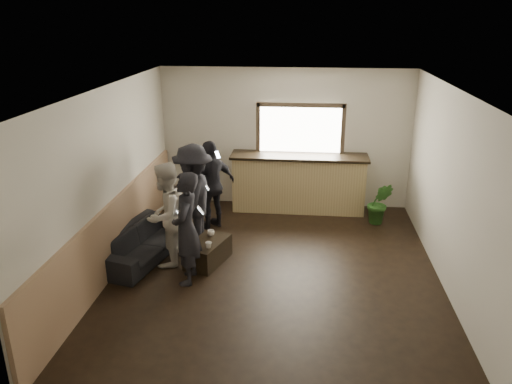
# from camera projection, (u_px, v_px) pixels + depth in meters

# --- Properties ---
(ground) EXTENTS (5.00, 6.00, 0.01)m
(ground) POSITION_uv_depth(u_px,v_px,m) (274.00, 272.00, 7.72)
(ground) COLOR black
(room_shell) EXTENTS (5.01, 6.01, 2.80)m
(room_shell) POSITION_uv_depth(u_px,v_px,m) (225.00, 181.00, 7.30)
(room_shell) COLOR silver
(room_shell) RESTS_ON ground
(bar_counter) EXTENTS (2.70, 0.68, 2.13)m
(bar_counter) POSITION_uv_depth(u_px,v_px,m) (299.00, 179.00, 10.00)
(bar_counter) COLOR tan
(bar_counter) RESTS_ON ground
(sofa) EXTENTS (1.15, 1.99, 0.55)m
(sofa) POSITION_uv_depth(u_px,v_px,m) (144.00, 242.00, 8.12)
(sofa) COLOR black
(sofa) RESTS_ON ground
(coffee_table) EXTENTS (0.70, 0.94, 0.37)m
(coffee_table) POSITION_uv_depth(u_px,v_px,m) (208.00, 252.00, 7.98)
(coffee_table) COLOR black
(coffee_table) RESTS_ON ground
(cup_a) EXTENTS (0.17, 0.17, 0.09)m
(cup_a) POSITION_uv_depth(u_px,v_px,m) (211.00, 233.00, 8.10)
(cup_a) COLOR silver
(cup_a) RESTS_ON coffee_table
(cup_b) EXTENTS (0.11, 0.11, 0.09)m
(cup_b) POSITION_uv_depth(u_px,v_px,m) (209.00, 245.00, 7.68)
(cup_b) COLOR silver
(cup_b) RESTS_ON coffee_table
(potted_plant) EXTENTS (0.49, 0.41, 0.82)m
(potted_plant) POSITION_uv_depth(u_px,v_px,m) (380.00, 203.00, 9.39)
(potted_plant) COLOR #2D6623
(potted_plant) RESTS_ON ground
(person_a) EXTENTS (0.49, 0.64, 1.70)m
(person_a) POSITION_uv_depth(u_px,v_px,m) (186.00, 228.00, 7.21)
(person_a) COLOR black
(person_a) RESTS_ON ground
(person_b) EXTENTS (0.87, 0.98, 1.67)m
(person_b) POSITION_uv_depth(u_px,v_px,m) (166.00, 215.00, 7.73)
(person_b) COLOR beige
(person_b) RESTS_ON ground
(person_c) EXTENTS (0.70, 1.18, 1.81)m
(person_c) POSITION_uv_depth(u_px,v_px,m) (194.00, 198.00, 8.26)
(person_c) COLOR black
(person_c) RESTS_ON ground
(person_d) EXTENTS (0.98, 0.97, 1.66)m
(person_d) POSITION_uv_depth(u_px,v_px,m) (212.00, 185.00, 9.08)
(person_d) COLOR black
(person_d) RESTS_ON ground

